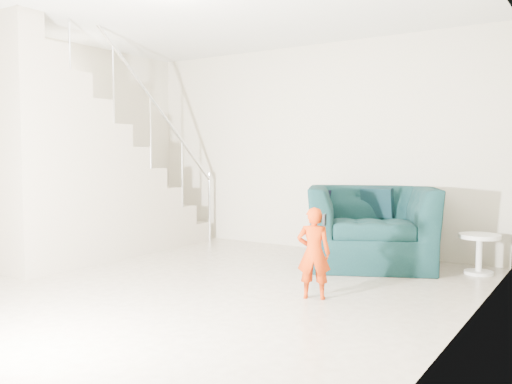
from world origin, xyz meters
TOP-DOWN VIEW (x-y plane):
  - floor at (0.00, 0.00)m, footprint 5.50×5.50m
  - back_wall at (0.00, 2.75)m, footprint 5.00×0.00m
  - left_wall at (-2.50, 0.00)m, footprint 0.00×5.50m
  - right_wall at (2.50, 0.00)m, footprint 0.00×5.50m
  - armchair at (1.13, 2.08)m, footprint 1.76×1.67m
  - toddler at (1.23, 0.46)m, footprint 0.34×0.29m
  - side_table at (2.25, 2.27)m, footprint 0.42×0.42m
  - staircase at (-2.00, 0.55)m, footprint 1.02×3.03m
  - cushion at (1.07, 2.43)m, footprint 0.37×0.18m
  - throw at (0.53, 2.04)m, footprint 0.05×0.47m
  - phone at (1.33, 0.46)m, footprint 0.02×0.05m

SIDE VIEW (x-z plane):
  - floor at x=0.00m, z-range 0.00..0.00m
  - side_table at x=2.25m, z-range 0.07..0.50m
  - toddler at x=1.23m, z-range 0.00..0.80m
  - armchair at x=1.13m, z-range 0.00..0.90m
  - throw at x=0.53m, z-range 0.30..0.82m
  - cushion at x=1.07m, z-range 0.51..0.88m
  - phone at x=1.33m, z-range 0.65..0.75m
  - staircase at x=-2.00m, z-range -0.86..2.76m
  - left_wall at x=-2.50m, z-range -1.40..4.10m
  - right_wall at x=2.50m, z-range -1.40..4.10m
  - back_wall at x=0.00m, z-range -1.15..3.85m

